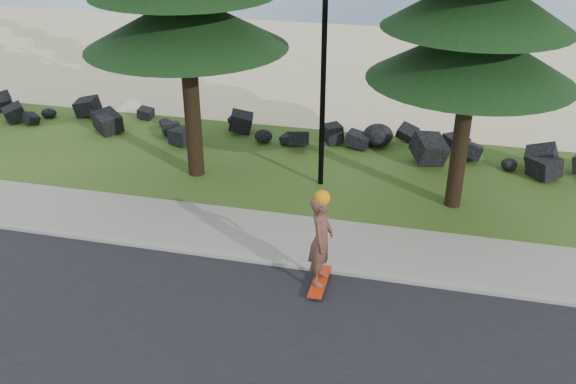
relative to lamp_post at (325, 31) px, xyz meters
The scene contains 8 objects.
ground 5.23m from the lamp_post, 90.00° to the right, with size 160.00×160.00×0.00m, color #324F18.
road 8.74m from the lamp_post, 90.00° to the right, with size 160.00×7.00×0.02m, color black.
kerb 5.79m from the lamp_post, 90.00° to the right, with size 160.00×0.20×0.10m, color #9C968C.
sidewalk 5.08m from the lamp_post, 90.00° to the right, with size 160.00×2.00×0.08m, color gray.
beach_sand 12.03m from the lamp_post, 90.00° to the left, with size 160.00×15.00×0.01m, color beige.
seawall_boulders 4.78m from the lamp_post, 90.00° to the left, with size 60.00×2.40×1.10m, color black, non-canonical shape.
lamp_post is the anchor object (origin of this frame).
skateboarder 5.62m from the lamp_post, 79.25° to the right, with size 0.47×1.18×2.20m.
Camera 1 is at (2.78, -12.16, 7.84)m, focal length 40.00 mm.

